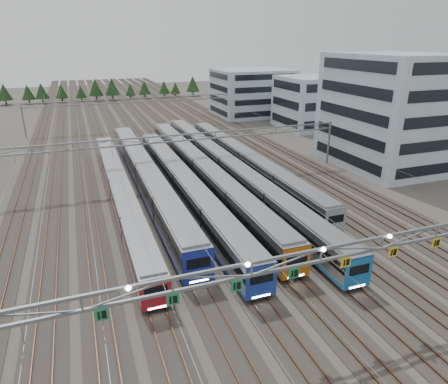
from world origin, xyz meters
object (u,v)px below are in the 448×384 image
object	(u,v)px
train_d	(201,170)
train_a	(119,190)
train_e	(227,168)
train_c	(184,185)
train_b	(146,176)
depot_bldg_north	(252,93)
depot_bldg_mid	(309,103)
gantry_mid	(183,143)
depot_bldg_south	(392,111)
gantry_far	(139,104)
gantry_near	(321,258)
train_f	(246,161)

from	to	relation	value
train_d	train_a	bearing A→B (deg)	-163.94
train_d	train_e	xyz separation A→B (m)	(4.50, 0.21, -0.08)
train_a	train_c	xyz separation A→B (m)	(9.00, -1.96, 0.21)
train_b	depot_bldg_north	size ratio (longest dim) A/B	2.60
train_b	depot_bldg_mid	world-z (taller)	depot_bldg_mid
train_e	depot_bldg_north	xyz separation A→B (m)	(28.94, 54.85, 4.70)
train_e	depot_bldg_north	world-z (taller)	depot_bldg_north
gantry_mid	depot_bldg_north	xyz separation A→B (m)	(35.69, 52.63, 0.46)
train_a	train_e	distance (m)	18.46
train_b	train_c	size ratio (longest dim) A/B	1.07
train_c	depot_bldg_south	xyz separation A→B (m)	(40.43, 4.30, 7.74)
train_b	gantry_far	size ratio (longest dim) A/B	1.01
train_b	gantry_near	world-z (taller)	gantry_near
gantry_mid	depot_bldg_mid	xyz separation A→B (m)	(41.96, 30.14, 0.21)
train_b	train_f	xyz separation A→B (m)	(18.00, 2.40, -0.17)
train_e	train_b	bearing A→B (deg)	-179.83
depot_bldg_mid	gantry_near	bearing A→B (deg)	-120.87
train_c	depot_bldg_south	world-z (taller)	depot_bldg_south
train_c	gantry_mid	world-z (taller)	gantry_mid
train_b	train_d	world-z (taller)	train_b
train_c	depot_bldg_north	xyz separation A→B (m)	(37.94, 60.91, 4.63)
train_f	gantry_mid	xyz separation A→B (m)	(-11.25, -0.14, 4.25)
depot_bldg_south	depot_bldg_mid	bearing A→B (deg)	83.68
train_c	depot_bldg_south	distance (m)	41.39
train_f	depot_bldg_south	world-z (taller)	depot_bldg_south
train_c	train_e	world-z (taller)	train_c
train_d	train_f	distance (m)	9.36
train_c	gantry_near	size ratio (longest dim) A/B	0.95
train_b	gantry_mid	xyz separation A→B (m)	(6.75, 2.26, 4.08)
train_a	train_b	distance (m)	6.06
train_f	train_b	bearing A→B (deg)	-172.39
train_c	gantry_near	world-z (taller)	gantry_near
train_e	depot_bldg_mid	distance (m)	48.03
train_f	depot_bldg_north	distance (m)	58.09
train_b	gantry_near	size ratio (longest dim) A/B	1.01
train_f	gantry_far	bearing A→B (deg)	104.08
gantry_far	depot_bldg_south	xyz separation A→B (m)	(38.18, -48.98, 3.58)
train_c	train_d	xyz separation A→B (m)	(4.50, 5.85, 0.01)
train_e	train_c	bearing A→B (deg)	-146.05
gantry_near	depot_bldg_mid	xyz separation A→B (m)	(42.01, 70.26, -0.49)
train_a	depot_bldg_north	xyz separation A→B (m)	(46.94, 58.95, 4.84)
train_e	gantry_far	world-z (taller)	gantry_far
train_c	train_f	distance (m)	15.91
gantry_near	train_d	bearing A→B (deg)	86.51
train_d	gantry_far	xyz separation A→B (m)	(-2.25, 47.43, 4.15)
depot_bldg_south	depot_bldg_mid	xyz separation A→B (m)	(3.78, 34.12, -3.37)
gantry_mid	depot_bldg_mid	size ratio (longest dim) A/B	3.52
gantry_far	depot_bldg_north	world-z (taller)	depot_bldg_north
train_a	train_b	size ratio (longest dim) A/B	0.95
train_a	depot_bldg_south	world-z (taller)	depot_bldg_south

